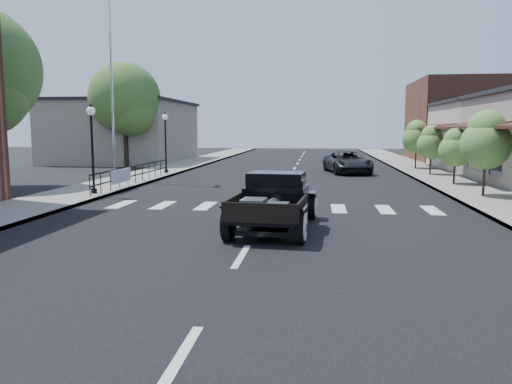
# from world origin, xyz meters

# --- Properties ---
(ground) EXTENTS (120.00, 120.00, 0.00)m
(ground) POSITION_xyz_m (0.00, 0.00, 0.00)
(ground) COLOR black
(ground) RESTS_ON ground
(road) EXTENTS (14.00, 80.00, 0.02)m
(road) POSITION_xyz_m (0.00, 15.00, 0.01)
(road) COLOR black
(road) RESTS_ON ground
(road_markings) EXTENTS (12.00, 60.00, 0.06)m
(road_markings) POSITION_xyz_m (0.00, 10.00, 0.00)
(road_markings) COLOR silver
(road_markings) RESTS_ON ground
(sidewalk_left) EXTENTS (3.00, 80.00, 0.15)m
(sidewalk_left) POSITION_xyz_m (-8.50, 15.00, 0.07)
(sidewalk_left) COLOR gray
(sidewalk_left) RESTS_ON ground
(sidewalk_right) EXTENTS (3.00, 80.00, 0.15)m
(sidewalk_right) POSITION_xyz_m (8.50, 15.00, 0.07)
(sidewalk_right) COLOR gray
(sidewalk_right) RESTS_ON ground
(low_building_left) EXTENTS (10.00, 12.00, 5.00)m
(low_building_left) POSITION_xyz_m (-15.00, 28.00, 2.50)
(low_building_left) COLOR gray
(low_building_left) RESTS_ON ground
(far_building_right) EXTENTS (11.00, 10.00, 7.00)m
(far_building_right) POSITION_xyz_m (15.50, 32.00, 3.50)
(far_building_right) COLOR brown
(far_building_right) RESTS_ON ground
(railing) EXTENTS (0.08, 10.00, 1.00)m
(railing) POSITION_xyz_m (-7.30, 10.00, 0.65)
(railing) COLOR black
(railing) RESTS_ON sidewalk_left
(banner) EXTENTS (0.04, 2.20, 0.60)m
(banner) POSITION_xyz_m (-7.22, 8.00, 0.45)
(banner) COLOR silver
(banner) RESTS_ON sidewalk_left
(lamp_post_b) EXTENTS (0.36, 0.36, 3.70)m
(lamp_post_b) POSITION_xyz_m (-7.60, 6.00, 2.00)
(lamp_post_b) COLOR black
(lamp_post_b) RESTS_ON sidewalk_left
(lamp_post_c) EXTENTS (0.36, 0.36, 3.70)m
(lamp_post_c) POSITION_xyz_m (-7.60, 16.00, 2.00)
(lamp_post_c) COLOR black
(lamp_post_c) RESTS_ON sidewalk_left
(flagpole) EXTENTS (0.12, 0.12, 12.99)m
(flagpole) POSITION_xyz_m (-9.20, 12.00, 6.64)
(flagpole) COLOR silver
(flagpole) RESTS_ON sidewalk_left
(big_tree_far) EXTENTS (5.22, 5.22, 7.67)m
(big_tree_far) POSITION_xyz_m (-12.50, 22.00, 3.83)
(big_tree_far) COLOR #42652B
(big_tree_far) RESTS_ON ground
(small_tree_b) EXTENTS (1.98, 1.98, 3.29)m
(small_tree_b) POSITION_xyz_m (8.30, 7.35, 1.80)
(small_tree_b) COLOR #517E3A
(small_tree_b) RESTS_ON sidewalk_right
(small_tree_c) EXTENTS (1.57, 1.57, 2.62)m
(small_tree_c) POSITION_xyz_m (8.30, 11.78, 1.46)
(small_tree_c) COLOR #517E3A
(small_tree_c) RESTS_ON sidewalk_right
(small_tree_d) EXTENTS (1.67, 1.67, 2.78)m
(small_tree_d) POSITION_xyz_m (8.30, 17.06, 1.54)
(small_tree_d) COLOR #517E3A
(small_tree_d) RESTS_ON sidewalk_right
(small_tree_e) EXTENTS (1.89, 1.89, 3.15)m
(small_tree_e) POSITION_xyz_m (8.30, 21.68, 1.73)
(small_tree_e) COLOR #517E3A
(small_tree_e) RESTS_ON sidewalk_right
(hotrod_pickup) EXTENTS (2.59, 4.91, 1.65)m
(hotrod_pickup) POSITION_xyz_m (0.48, 0.10, 0.82)
(hotrod_pickup) COLOR black
(hotrod_pickup) RESTS_ON ground
(second_car) EXTENTS (3.21, 5.38, 1.40)m
(second_car) POSITION_xyz_m (3.52, 18.55, 0.70)
(second_car) COLOR black
(second_car) RESTS_ON ground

